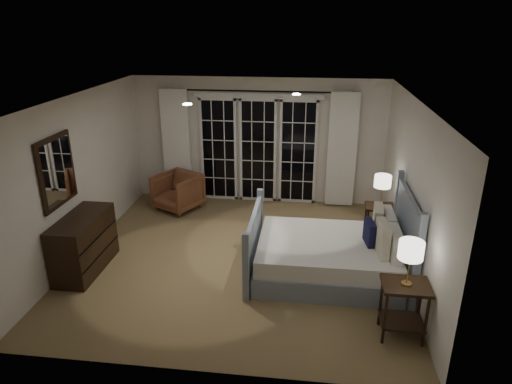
# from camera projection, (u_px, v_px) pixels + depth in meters

# --- Properties ---
(floor) EXTENTS (5.00, 5.00, 0.00)m
(floor) POSITION_uv_depth(u_px,v_px,m) (239.00, 258.00, 7.23)
(floor) COLOR #90764D
(floor) RESTS_ON ground
(ceiling) EXTENTS (5.00, 5.00, 0.00)m
(ceiling) POSITION_uv_depth(u_px,v_px,m) (237.00, 99.00, 6.33)
(ceiling) COLOR silver
(ceiling) RESTS_ON wall_back
(wall_left) EXTENTS (0.02, 5.00, 2.50)m
(wall_left) POSITION_uv_depth(u_px,v_px,m) (79.00, 177.00, 7.06)
(wall_left) COLOR white
(wall_left) RESTS_ON floor
(wall_right) EXTENTS (0.02, 5.00, 2.50)m
(wall_right) POSITION_uv_depth(u_px,v_px,m) (411.00, 191.00, 6.49)
(wall_right) COLOR white
(wall_right) RESTS_ON floor
(wall_back) EXTENTS (5.00, 0.02, 2.50)m
(wall_back) POSITION_uv_depth(u_px,v_px,m) (258.00, 141.00, 9.09)
(wall_back) COLOR white
(wall_back) RESTS_ON floor
(wall_front) EXTENTS (5.00, 0.02, 2.50)m
(wall_front) POSITION_uv_depth(u_px,v_px,m) (198.00, 271.00, 4.46)
(wall_front) COLOR white
(wall_front) RESTS_ON floor
(french_doors) EXTENTS (2.50, 0.04, 2.20)m
(french_doors) POSITION_uv_depth(u_px,v_px,m) (258.00, 149.00, 9.11)
(french_doors) COLOR black
(french_doors) RESTS_ON wall_back
(curtain_rod) EXTENTS (3.50, 0.03, 0.03)m
(curtain_rod) POSITION_uv_depth(u_px,v_px,m) (258.00, 91.00, 8.64)
(curtain_rod) COLOR black
(curtain_rod) RESTS_ON wall_back
(curtain_left) EXTENTS (0.55, 0.10, 2.25)m
(curtain_left) POSITION_uv_depth(u_px,v_px,m) (176.00, 145.00, 9.21)
(curtain_left) COLOR white
(curtain_left) RESTS_ON curtain_rod
(curtain_right) EXTENTS (0.55, 0.10, 2.25)m
(curtain_right) POSITION_uv_depth(u_px,v_px,m) (342.00, 150.00, 8.83)
(curtain_right) COLOR white
(curtain_right) RESTS_ON curtain_rod
(downlight_a) EXTENTS (0.12, 0.12, 0.01)m
(downlight_a) POSITION_uv_depth(u_px,v_px,m) (296.00, 94.00, 6.79)
(downlight_a) COLOR white
(downlight_a) RESTS_ON ceiling
(downlight_b) EXTENTS (0.12, 0.12, 0.01)m
(downlight_b) POSITION_uv_depth(u_px,v_px,m) (187.00, 104.00, 6.03)
(downlight_b) COLOR white
(downlight_b) RESTS_ON ceiling
(bed) EXTENTS (2.22, 1.59, 1.29)m
(bed) POSITION_uv_depth(u_px,v_px,m) (331.00, 255.00, 6.65)
(bed) COLOR gray
(bed) RESTS_ON floor
(nightstand_left) EXTENTS (0.55, 0.44, 0.71)m
(nightstand_left) POSITION_uv_depth(u_px,v_px,m) (404.00, 302.00, 5.31)
(nightstand_left) COLOR black
(nightstand_left) RESTS_ON floor
(nightstand_right) EXTENTS (0.48, 0.38, 0.62)m
(nightstand_right) POSITION_uv_depth(u_px,v_px,m) (379.00, 217.00, 7.70)
(nightstand_right) COLOR black
(nightstand_right) RESTS_ON floor
(lamp_left) EXTENTS (0.28, 0.28, 0.55)m
(lamp_left) POSITION_uv_depth(u_px,v_px,m) (411.00, 251.00, 5.07)
(lamp_left) COLOR tan
(lamp_left) RESTS_ON nightstand_left
(lamp_right) EXTENTS (0.28, 0.28, 0.53)m
(lamp_right) POSITION_uv_depth(u_px,v_px,m) (383.00, 182.00, 7.47)
(lamp_right) COLOR tan
(lamp_right) RESTS_ON nightstand_right
(armchair) EXTENTS (1.05, 1.06, 0.72)m
(armchair) POSITION_uv_depth(u_px,v_px,m) (178.00, 192.00, 8.94)
(armchair) COLOR brown
(armchair) RESTS_ON floor
(dresser) EXTENTS (0.51, 1.21, 0.86)m
(dresser) POSITION_uv_depth(u_px,v_px,m) (84.00, 244.00, 6.75)
(dresser) COLOR black
(dresser) RESTS_ON floor
(mirror) EXTENTS (0.05, 0.85, 1.00)m
(mirror) POSITION_uv_depth(u_px,v_px,m) (57.00, 171.00, 6.37)
(mirror) COLOR black
(mirror) RESTS_ON wall_left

